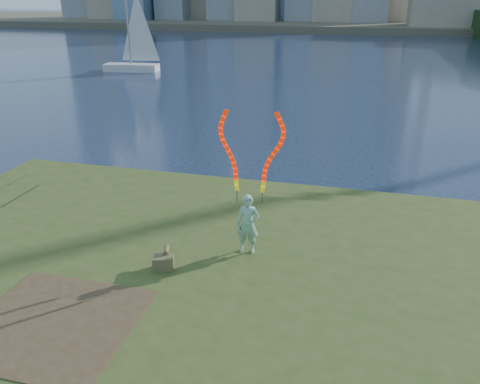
# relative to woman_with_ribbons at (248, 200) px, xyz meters

# --- Properties ---
(ground) EXTENTS (320.00, 320.00, 0.00)m
(ground) POSITION_rel_woman_with_ribbons_xyz_m (-0.90, -0.51, -2.23)
(ground) COLOR #18253E
(ground) RESTS_ON ground
(grassy_knoll) EXTENTS (20.00, 18.00, 0.80)m
(grassy_knoll) POSITION_rel_woman_with_ribbons_xyz_m (-0.90, -2.81, -1.89)
(grassy_knoll) COLOR #39491A
(grassy_knoll) RESTS_ON ground
(dirt_patch) EXTENTS (3.20, 3.00, 0.02)m
(dirt_patch) POSITION_rel_woman_with_ribbons_xyz_m (-3.10, -3.71, -1.42)
(dirt_patch) COLOR #47331E
(dirt_patch) RESTS_ON grassy_knoll
(far_shore) EXTENTS (320.00, 40.00, 1.20)m
(far_shore) POSITION_rel_woman_with_ribbons_xyz_m (-0.90, 94.49, -1.63)
(far_shore) COLOR #4C4738
(far_shore) RESTS_ON ground
(woman_with_ribbons) EXTENTS (2.01, 0.41, 3.94)m
(woman_with_ribbons) POSITION_rel_woman_with_ribbons_xyz_m (0.00, 0.00, 0.00)
(woman_with_ribbons) COLOR #20763E
(woman_with_ribbons) RESTS_ON grassy_knoll
(canvas_bag) EXTENTS (0.55, 0.62, 0.45)m
(canvas_bag) POSITION_rel_woman_with_ribbons_xyz_m (-1.76, -1.31, -1.24)
(canvas_bag) COLOR #4E4E2C
(canvas_bag) RESTS_ON grassy_knoll
(sailboat) EXTENTS (5.31, 2.10, 7.98)m
(sailboat) POSITION_rel_woman_with_ribbons_xyz_m (-17.96, 30.28, -0.85)
(sailboat) COLOR silver
(sailboat) RESTS_ON ground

